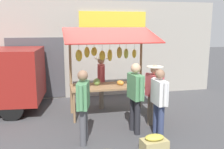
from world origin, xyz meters
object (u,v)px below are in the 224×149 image
at_px(shopper_in_grey_tee, 159,99).
at_px(shopper_with_shopping_bag, 154,91).
at_px(produce_crate_near, 154,143).
at_px(shopper_in_striped_shirt, 83,102).
at_px(market_stall, 108,61).
at_px(shopper_with_ponytail, 135,93).
at_px(vendor_with_sunhat, 101,78).

relative_size(shopper_in_grey_tee, shopper_with_shopping_bag, 1.00).
distance_m(shopper_with_shopping_bag, produce_crate_near, 1.51).
xyz_separation_m(shopper_with_shopping_bag, shopper_in_striped_shirt, (1.83, 0.53, 0.00)).
distance_m(market_stall, shopper_in_striped_shirt, 2.00).
bearing_deg(shopper_in_striped_shirt, produce_crate_near, -101.19).
bearing_deg(produce_crate_near, market_stall, -78.72).
bearing_deg(market_stall, shopper_in_striped_shirt, 61.62).
relative_size(market_stall, produce_crate_near, 4.44).
bearing_deg(market_stall, shopper_with_shopping_bag, 129.20).
bearing_deg(market_stall, shopper_with_ponytail, 104.92).
height_order(shopper_with_shopping_bag, produce_crate_near, shopper_with_shopping_bag).
xyz_separation_m(vendor_with_sunhat, shopper_with_shopping_bag, (-1.01, 1.83, -0.00)).
height_order(vendor_with_sunhat, shopper_in_striped_shirt, shopper_in_striped_shirt).
relative_size(market_stall, shopper_with_ponytail, 1.48).
height_order(shopper_in_striped_shirt, shopper_with_ponytail, shopper_with_ponytail).
distance_m(market_stall, shopper_in_grey_tee, 2.01).
relative_size(vendor_with_sunhat, produce_crate_near, 2.84).
bearing_deg(shopper_with_ponytail, produce_crate_near, 179.11).
height_order(market_stall, shopper_in_striped_shirt, market_stall).
xyz_separation_m(shopper_in_striped_shirt, produce_crate_near, (-1.37, 0.67, -0.78)).
height_order(shopper_with_shopping_bag, shopper_in_striped_shirt, shopper_in_striped_shirt).
xyz_separation_m(shopper_with_shopping_bag, shopper_with_ponytail, (0.57, 0.22, 0.05)).
height_order(market_stall, shopper_in_grey_tee, market_stall).
distance_m(shopper_in_striped_shirt, produce_crate_near, 1.72).
distance_m(shopper_in_grey_tee, produce_crate_near, 1.04).
bearing_deg(vendor_with_sunhat, shopper_in_grey_tee, 30.54).
relative_size(shopper_with_shopping_bag, shopper_in_striped_shirt, 0.98).
bearing_deg(shopper_with_ponytail, shopper_with_shopping_bag, -75.56).
relative_size(vendor_with_sunhat, shopper_in_striped_shirt, 0.98).
bearing_deg(shopper_in_striped_shirt, vendor_with_sunhat, -4.19).
relative_size(shopper_in_grey_tee, shopper_with_ponytail, 0.94).
xyz_separation_m(vendor_with_sunhat, shopper_in_striped_shirt, (0.82, 2.36, 0.00)).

